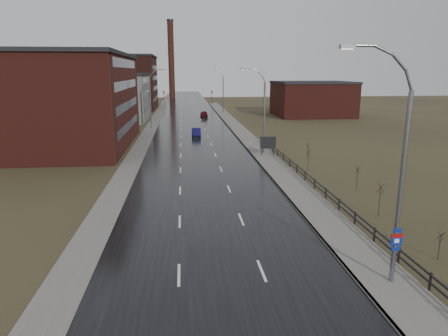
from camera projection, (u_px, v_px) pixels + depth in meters
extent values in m
plane|color=#2D2819|center=(229.00, 317.00, 18.19)|extent=(320.00, 320.00, 0.00)
cube|color=black|center=(193.00, 130.00, 76.18)|extent=(14.00, 300.00, 0.06)
cube|color=#595651|center=(263.00, 155.00, 52.85)|extent=(3.20, 180.00, 0.18)
cube|color=slate|center=(252.00, 155.00, 52.70)|extent=(0.16, 180.00, 0.18)
cube|color=#595651|center=(150.00, 130.00, 75.36)|extent=(2.40, 260.00, 0.12)
cube|color=#471914|center=(51.00, 102.00, 58.07)|extent=(22.00, 28.00, 13.00)
cube|color=black|center=(46.00, 54.00, 56.48)|extent=(22.44, 28.56, 0.50)
cube|color=black|center=(129.00, 125.00, 59.99)|extent=(0.06, 22.40, 1.20)
cube|color=black|center=(128.00, 105.00, 59.28)|extent=(0.06, 22.40, 1.20)
cube|color=black|center=(127.00, 85.00, 58.57)|extent=(0.06, 22.40, 1.20)
cube|color=black|center=(125.00, 64.00, 57.87)|extent=(0.06, 22.40, 1.20)
cube|color=slate|center=(111.00, 98.00, 90.63)|extent=(16.00, 20.00, 10.00)
cube|color=black|center=(110.00, 74.00, 89.39)|extent=(16.32, 20.40, 0.50)
cube|color=black|center=(147.00, 107.00, 91.89)|extent=(0.06, 16.00, 1.20)
cube|color=black|center=(147.00, 93.00, 91.18)|extent=(0.06, 16.00, 1.20)
cube|color=black|center=(146.00, 80.00, 90.48)|extent=(0.06, 16.00, 1.20)
cube|color=#331611|center=(111.00, 83.00, 118.54)|extent=(26.00, 24.00, 15.00)
cube|color=black|center=(109.00, 56.00, 116.72)|extent=(26.52, 24.48, 0.50)
cube|color=black|center=(156.00, 98.00, 120.89)|extent=(0.06, 19.20, 1.20)
cube|color=black|center=(155.00, 88.00, 120.18)|extent=(0.06, 19.20, 1.20)
cube|color=black|center=(155.00, 78.00, 119.48)|extent=(0.06, 19.20, 1.20)
cube|color=black|center=(154.00, 68.00, 118.77)|extent=(0.06, 19.20, 1.20)
cube|color=#471914|center=(312.00, 100.00, 99.52)|extent=(18.00, 16.00, 8.00)
cube|color=black|center=(313.00, 82.00, 98.52)|extent=(18.36, 16.32, 0.50)
cylinder|color=#331611|center=(171.00, 61.00, 159.07)|extent=(2.40, 2.40, 30.00)
cylinder|color=black|center=(170.00, 20.00, 155.46)|extent=(2.70, 2.70, 0.80)
cylinder|color=slate|center=(400.00, 193.00, 19.81)|extent=(0.24, 0.24, 10.00)
cylinder|color=slate|center=(409.00, 81.00, 18.51)|extent=(0.57, 0.14, 1.12)
cylinder|color=slate|center=(399.00, 63.00, 18.26)|extent=(0.91, 0.14, 0.91)
cylinder|color=slate|center=(384.00, 50.00, 18.05)|extent=(1.12, 0.14, 0.57)
cylinder|color=slate|center=(364.00, 46.00, 17.91)|extent=(1.15, 0.14, 0.14)
cube|color=slate|center=(347.00, 47.00, 17.85)|extent=(0.70, 0.28, 0.18)
cube|color=silver|center=(347.00, 49.00, 17.87)|extent=(0.50, 0.20, 0.04)
cube|color=navy|center=(398.00, 231.00, 20.16)|extent=(0.45, 0.04, 0.22)
cube|color=navy|center=(397.00, 240.00, 20.28)|extent=(0.60, 0.04, 0.65)
cube|color=maroon|center=(397.00, 236.00, 20.21)|extent=(0.60, 0.04, 0.20)
cube|color=navy|center=(396.00, 249.00, 20.39)|extent=(0.45, 0.04, 0.22)
cube|color=silver|center=(397.00, 241.00, 20.27)|extent=(0.26, 0.02, 0.22)
cylinder|color=slate|center=(264.00, 119.00, 52.74)|extent=(0.24, 0.24, 9.50)
cylinder|color=slate|center=(264.00, 79.00, 51.51)|extent=(0.51, 0.14, 0.98)
cylinder|color=slate|center=(260.00, 74.00, 51.30)|extent=(0.81, 0.14, 0.81)
cylinder|color=slate|center=(255.00, 70.00, 51.11)|extent=(0.98, 0.14, 0.51)
cylinder|color=slate|center=(248.00, 68.00, 50.99)|extent=(1.01, 0.14, 0.14)
cube|color=slate|center=(243.00, 69.00, 50.93)|extent=(0.70, 0.28, 0.18)
cube|color=silver|center=(243.00, 70.00, 50.96)|extent=(0.50, 0.20, 0.04)
cylinder|color=slate|center=(151.00, 104.00, 76.21)|extent=(0.24, 0.24, 9.50)
cylinder|color=slate|center=(150.00, 77.00, 75.01)|extent=(0.51, 0.14, 0.98)
cylinder|color=slate|center=(153.00, 73.00, 74.89)|extent=(0.81, 0.14, 0.81)
cylinder|color=slate|center=(156.00, 70.00, 74.85)|extent=(0.98, 0.14, 0.51)
cylinder|color=slate|center=(161.00, 69.00, 74.89)|extent=(1.01, 0.14, 0.14)
cube|color=slate|center=(165.00, 70.00, 74.97)|extent=(0.70, 0.28, 0.18)
cube|color=silver|center=(165.00, 70.00, 75.00)|extent=(0.50, 0.20, 0.04)
cylinder|color=slate|center=(223.00, 95.00, 104.95)|extent=(0.24, 0.24, 9.50)
cylinder|color=slate|center=(223.00, 75.00, 103.72)|extent=(0.51, 0.14, 0.98)
cylinder|color=slate|center=(221.00, 72.00, 103.50)|extent=(0.81, 0.14, 0.81)
cylinder|color=slate|center=(218.00, 71.00, 103.32)|extent=(0.98, 0.14, 0.51)
cylinder|color=slate|center=(215.00, 70.00, 103.19)|extent=(1.01, 0.14, 0.14)
cube|color=slate|center=(212.00, 70.00, 103.14)|extent=(0.70, 0.28, 0.18)
cube|color=silver|center=(212.00, 71.00, 103.16)|extent=(0.50, 0.20, 0.04)
cube|color=black|center=(430.00, 283.00, 20.05)|extent=(0.10, 0.10, 1.10)
cube|color=black|center=(399.00, 256.00, 22.95)|extent=(0.10, 0.10, 1.10)
cube|color=black|center=(374.00, 235.00, 25.85)|extent=(0.10, 0.10, 1.10)
cube|color=black|center=(355.00, 219.00, 28.75)|extent=(0.10, 0.10, 1.10)
cube|color=black|center=(339.00, 205.00, 31.65)|extent=(0.10, 0.10, 1.10)
cube|color=black|center=(326.00, 194.00, 34.55)|extent=(0.10, 0.10, 1.10)
cube|color=black|center=(315.00, 184.00, 37.45)|extent=(0.10, 0.10, 1.10)
cube|color=black|center=(305.00, 176.00, 40.35)|extent=(0.10, 0.10, 1.10)
cube|color=black|center=(297.00, 169.00, 43.25)|extent=(0.10, 0.10, 1.10)
cube|color=black|center=(290.00, 163.00, 46.15)|extent=(0.10, 0.10, 1.10)
cube|color=black|center=(283.00, 158.00, 49.05)|extent=(0.10, 0.10, 1.10)
cube|color=black|center=(278.00, 153.00, 51.95)|extent=(0.10, 0.10, 1.10)
cube|color=black|center=(273.00, 149.00, 54.85)|extent=(0.10, 0.10, 1.10)
cube|color=black|center=(268.00, 145.00, 57.75)|extent=(0.10, 0.10, 1.10)
cube|color=black|center=(264.00, 141.00, 60.65)|extent=(0.10, 0.10, 1.10)
cube|color=black|center=(317.00, 182.00, 36.87)|extent=(0.08, 53.00, 0.10)
cube|color=black|center=(316.00, 186.00, 36.96)|extent=(0.08, 53.00, 0.10)
cylinder|color=#382D23|center=(439.00, 249.00, 23.55)|extent=(0.08, 0.08, 1.31)
cylinder|color=#382D23|center=(442.00, 236.00, 23.35)|extent=(0.04, 0.45, 0.53)
cylinder|color=#382D23|center=(441.00, 236.00, 23.40)|extent=(0.43, 0.18, 0.53)
cylinder|color=#382D23|center=(440.00, 236.00, 23.37)|extent=(0.26, 0.38, 0.54)
cylinder|color=#382D23|center=(441.00, 236.00, 23.32)|extent=(0.26, 0.38, 0.54)
cylinder|color=#382D23|center=(442.00, 236.00, 23.31)|extent=(0.43, 0.18, 0.53)
cylinder|color=#382D23|center=(379.00, 204.00, 30.51)|extent=(0.08, 0.08, 2.00)
cylinder|color=#382D23|center=(382.00, 188.00, 30.21)|extent=(0.04, 0.67, 0.79)
cylinder|color=#382D23|center=(381.00, 188.00, 30.26)|extent=(0.64, 0.25, 0.80)
cylinder|color=#382D23|center=(380.00, 188.00, 30.23)|extent=(0.38, 0.57, 0.81)
cylinder|color=#382D23|center=(381.00, 188.00, 30.18)|extent=(0.38, 0.57, 0.81)
cylinder|color=#382D23|center=(381.00, 188.00, 30.16)|extent=(0.64, 0.25, 0.80)
cylinder|color=#382D23|center=(357.00, 181.00, 37.37)|extent=(0.08, 0.08, 1.72)
cylinder|color=#382D23|center=(358.00, 170.00, 37.11)|extent=(0.04, 0.58, 0.68)
cylinder|color=#382D23|center=(358.00, 170.00, 37.15)|extent=(0.55, 0.22, 0.69)
cylinder|color=#382D23|center=(357.00, 170.00, 37.13)|extent=(0.33, 0.49, 0.70)
cylinder|color=#382D23|center=(358.00, 170.00, 37.07)|extent=(0.33, 0.49, 0.70)
cylinder|color=#382D23|center=(358.00, 170.00, 37.06)|extent=(0.55, 0.22, 0.69)
cylinder|color=#382D23|center=(308.00, 162.00, 45.07)|extent=(0.08, 0.08, 1.83)
cylinder|color=#382D23|center=(309.00, 152.00, 44.80)|extent=(0.04, 0.62, 0.72)
cylinder|color=#382D23|center=(309.00, 152.00, 44.84)|extent=(0.58, 0.23, 0.73)
cylinder|color=#382D23|center=(308.00, 152.00, 44.82)|extent=(0.35, 0.52, 0.74)
cylinder|color=#382D23|center=(308.00, 152.00, 44.76)|extent=(0.35, 0.52, 0.74)
cylinder|color=#382D23|center=(309.00, 152.00, 44.75)|extent=(0.58, 0.23, 0.73)
cylinder|color=#382D23|center=(308.00, 153.00, 51.00)|extent=(0.08, 0.08, 1.52)
cylinder|color=#382D23|center=(308.00, 145.00, 50.77)|extent=(0.04, 0.52, 0.61)
cylinder|color=#382D23|center=(308.00, 145.00, 50.81)|extent=(0.49, 0.20, 0.61)
cylinder|color=#382D23|center=(308.00, 145.00, 50.79)|extent=(0.30, 0.44, 0.62)
cylinder|color=#382D23|center=(308.00, 145.00, 50.73)|extent=(0.30, 0.44, 0.62)
cylinder|color=#382D23|center=(308.00, 145.00, 50.72)|extent=(0.49, 0.20, 0.61)
cube|color=black|center=(262.00, 150.00, 52.29)|extent=(0.10, 0.10, 1.80)
cube|color=black|center=(274.00, 149.00, 52.44)|extent=(0.10, 0.10, 1.80)
cube|color=silver|center=(268.00, 143.00, 52.09)|extent=(1.98, 0.08, 1.48)
cube|color=black|center=(268.00, 143.00, 52.05)|extent=(2.08, 0.04, 1.58)
cylinder|color=black|center=(164.00, 97.00, 132.79)|extent=(0.16, 0.16, 5.20)
imported|color=black|center=(164.00, 90.00, 132.28)|extent=(0.58, 2.73, 1.10)
sphere|color=#FF190C|center=(164.00, 90.00, 132.06)|extent=(0.18, 0.18, 0.18)
cylinder|color=black|center=(212.00, 97.00, 134.38)|extent=(0.16, 0.16, 5.20)
imported|color=black|center=(212.00, 90.00, 133.87)|extent=(0.58, 2.73, 1.10)
sphere|color=#FF190C|center=(212.00, 89.00, 133.65)|extent=(0.18, 0.18, 0.18)
imported|color=#100D45|center=(196.00, 133.00, 68.10)|extent=(1.64, 4.36, 1.42)
imported|color=#4C0C12|center=(204.00, 114.00, 97.52)|extent=(1.88, 4.44, 1.50)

